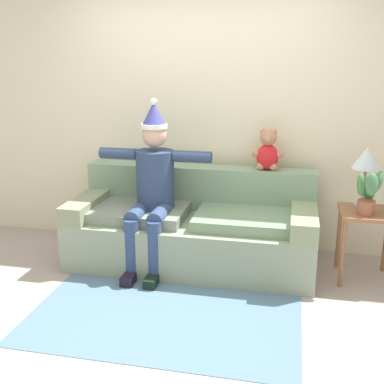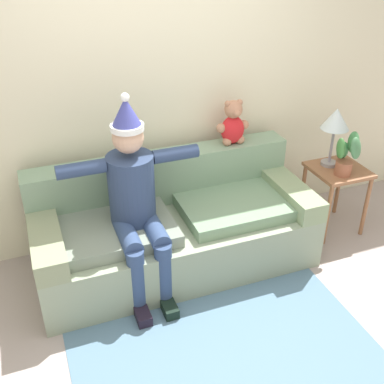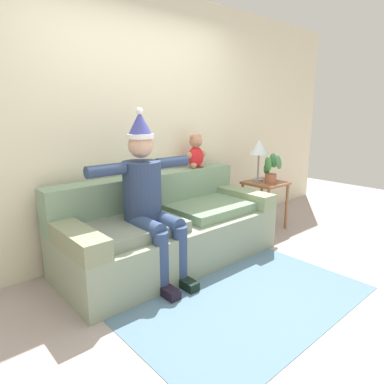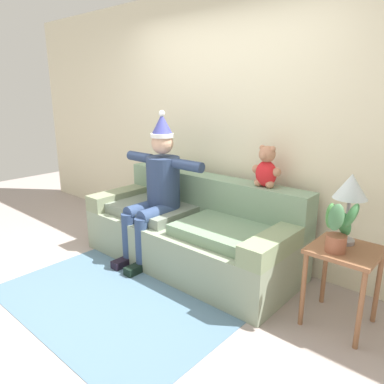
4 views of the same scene
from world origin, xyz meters
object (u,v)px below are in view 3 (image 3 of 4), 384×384
at_px(side_table, 265,191).
at_px(potted_plant, 271,169).
at_px(teddy_bear, 196,153).
at_px(person_seated, 148,196).
at_px(table_lamp, 259,149).
at_px(couch, 168,229).

relative_size(side_table, potted_plant, 1.60).
relative_size(teddy_bear, potted_plant, 1.00).
height_order(person_seated, table_lamp, person_seated).
height_order(person_seated, teddy_bear, person_seated).
distance_m(teddy_bear, table_lamp, 0.87).
xyz_separation_m(side_table, table_lamp, (-0.04, 0.09, 0.52)).
bearing_deg(couch, side_table, -2.25).
bearing_deg(potted_plant, person_seated, -179.69).
distance_m(person_seated, side_table, 1.86).
relative_size(couch, table_lamp, 4.20).
bearing_deg(table_lamp, person_seated, -173.64).
relative_size(person_seated, teddy_bear, 3.95).
distance_m(couch, person_seated, 0.57).
bearing_deg(couch, table_lamp, 1.27).
relative_size(table_lamp, potted_plant, 1.37).
bearing_deg(couch, potted_plant, -6.12).
relative_size(person_seated, side_table, 2.47).
bearing_deg(table_lamp, side_table, -65.18).
bearing_deg(teddy_bear, side_table, -21.65).
height_order(table_lamp, potted_plant, table_lamp).
distance_m(person_seated, teddy_bear, 1.10).
bearing_deg(side_table, person_seated, -176.62).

